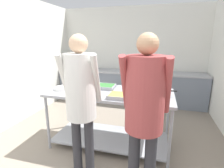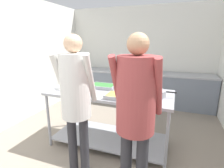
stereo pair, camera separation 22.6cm
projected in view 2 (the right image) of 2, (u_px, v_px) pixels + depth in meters
wall_rear at (139, 54)px, 5.07m from camera, size 4.22×0.06×2.65m
wall_left at (24, 59)px, 3.80m from camera, size 0.06×4.44×2.65m
back_counter at (135, 87)px, 4.95m from camera, size 4.06×0.65×0.88m
serving_counter at (110, 109)px, 2.87m from camera, size 1.96×0.88×0.94m
plate_stack at (63, 87)px, 2.96m from camera, size 0.26×0.26×0.05m
broccoli_bowl at (88, 83)px, 3.20m from camera, size 0.19×0.19×0.09m
serving_tray_vegetables at (103, 86)px, 3.01m from camera, size 0.42×0.30×0.05m
serving_tray_roast at (121, 96)px, 2.47m from camera, size 0.41×0.29×0.05m
sauce_pan at (156, 93)px, 2.54m from camera, size 0.43×0.29×0.09m
guest_serving_left at (76, 93)px, 2.07m from camera, size 0.49×0.40×1.81m
guest_serving_right at (136, 104)px, 1.74m from camera, size 0.50×0.39×1.81m
water_bottle at (80, 65)px, 5.29m from camera, size 0.07×0.07×0.26m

